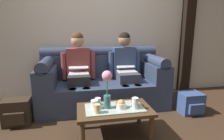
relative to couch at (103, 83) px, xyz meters
name	(u,v)px	position (x,y,z in m)	size (l,w,h in m)	color
back_wall_patterned	(98,19)	(0.00, 0.53, 1.08)	(6.00, 0.12, 2.90)	beige
timber_pillar	(188,20)	(1.77, 0.41, 1.08)	(0.20, 0.20, 2.90)	black
couch	(103,83)	(0.00, 0.00, 0.00)	(2.03, 0.88, 0.96)	#2D3851
person_left	(79,67)	(-0.39, 0.00, 0.28)	(0.56, 0.67, 1.22)	#232326
person_right	(126,66)	(0.39, 0.00, 0.28)	(0.56, 0.67, 1.22)	#383D4C
coffee_table	(114,112)	(0.00, -0.98, -0.08)	(0.87, 0.51, 0.35)	#47331E
flower_vase	(107,86)	(-0.09, -0.98, 0.25)	(0.12, 0.12, 0.45)	#336672
snack_bowl	(121,104)	(0.07, -1.00, 0.02)	(0.12, 0.12, 0.10)	silver
cup_near_left	(94,104)	(-0.23, -0.96, 0.03)	(0.08, 0.08, 0.10)	white
cup_near_right	(135,103)	(0.23, -1.05, 0.04)	(0.08, 0.08, 0.13)	white
cup_far_center	(98,101)	(-0.18, -0.87, 0.02)	(0.07, 0.07, 0.09)	silver
cup_far_left	(134,101)	(0.25, -0.95, 0.03)	(0.07, 0.07, 0.09)	silver
cup_far_right	(97,109)	(-0.21, -1.08, 0.03)	(0.07, 0.07, 0.10)	#DBB77A
backpack_right	(190,103)	(1.26, -0.62, -0.22)	(0.33, 0.32, 0.32)	#33477A
backpack_left	(17,112)	(-1.23, -0.50, -0.20)	(0.35, 0.28, 0.36)	#2D2319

